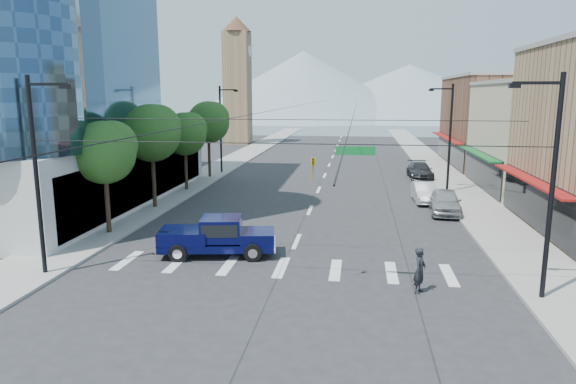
# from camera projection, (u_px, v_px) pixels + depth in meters

# --- Properties ---
(ground) EXTENTS (160.00, 160.00, 0.00)m
(ground) POSITION_uv_depth(u_px,v_px,m) (281.00, 279.00, 23.11)
(ground) COLOR #28282B
(ground) RESTS_ON ground
(sidewalk_left) EXTENTS (4.00, 120.00, 0.15)m
(sidewalk_left) POSITION_uv_depth(u_px,v_px,m) (233.00, 160.00, 63.62)
(sidewalk_left) COLOR gray
(sidewalk_left) RESTS_ON ground
(sidewalk_right) EXTENTS (4.00, 120.00, 0.15)m
(sidewalk_right) POSITION_uv_depth(u_px,v_px,m) (432.00, 164.00, 60.42)
(sidewalk_right) COLOR gray
(sidewalk_right) RESTS_ON ground
(shop_mid) EXTENTS (12.00, 14.00, 9.00)m
(shop_mid) POSITION_uv_depth(u_px,v_px,m) (559.00, 139.00, 42.96)
(shop_mid) COLOR tan
(shop_mid) RESTS_ON ground
(shop_far) EXTENTS (12.00, 18.00, 10.00)m
(shop_far) POSITION_uv_depth(u_px,v_px,m) (506.00, 122.00, 58.43)
(shop_far) COLOR brown
(shop_far) RESTS_ON ground
(clock_tower) EXTENTS (4.80, 4.80, 20.40)m
(clock_tower) POSITION_uv_depth(u_px,v_px,m) (237.00, 79.00, 83.64)
(clock_tower) COLOR #8C6B4C
(clock_tower) RESTS_ON ground
(mountain_left) EXTENTS (80.00, 80.00, 22.00)m
(mountain_left) POSITION_uv_depth(u_px,v_px,m) (304.00, 85.00, 169.00)
(mountain_left) COLOR gray
(mountain_left) RESTS_ON ground
(mountain_right) EXTENTS (90.00, 90.00, 18.00)m
(mountain_right) POSITION_uv_depth(u_px,v_px,m) (409.00, 91.00, 174.44)
(mountain_right) COLOR gray
(mountain_right) RESTS_ON ground
(tree_near) EXTENTS (3.65, 3.64, 6.71)m
(tree_near) POSITION_uv_depth(u_px,v_px,m) (107.00, 150.00, 29.58)
(tree_near) COLOR black
(tree_near) RESTS_ON ground
(tree_midnear) EXTENTS (4.09, 4.09, 7.52)m
(tree_midnear) POSITION_uv_depth(u_px,v_px,m) (154.00, 131.00, 36.28)
(tree_midnear) COLOR black
(tree_midnear) RESTS_ON ground
(tree_midfar) EXTENTS (3.65, 3.64, 6.71)m
(tree_midfar) POSITION_uv_depth(u_px,v_px,m) (186.00, 133.00, 43.21)
(tree_midfar) COLOR black
(tree_midfar) RESTS_ON ground
(tree_far) EXTENTS (4.09, 4.09, 7.52)m
(tree_far) POSITION_uv_depth(u_px,v_px,m) (210.00, 121.00, 49.90)
(tree_far) COLOR black
(tree_far) RESTS_ON ground
(signal_rig) EXTENTS (21.80, 0.20, 9.00)m
(signal_rig) POSITION_uv_depth(u_px,v_px,m) (281.00, 181.00, 21.24)
(signal_rig) COLOR black
(signal_rig) RESTS_ON ground
(lamp_pole_nw) EXTENTS (2.00, 0.25, 9.00)m
(lamp_pole_nw) POSITION_uv_depth(u_px,v_px,m) (222.00, 126.00, 52.80)
(lamp_pole_nw) COLOR black
(lamp_pole_nw) RESTS_ON ground
(lamp_pole_ne) EXTENTS (2.00, 0.25, 9.00)m
(lamp_pole_ne) POSITION_uv_depth(u_px,v_px,m) (449.00, 134.00, 42.17)
(lamp_pole_ne) COLOR black
(lamp_pole_ne) RESTS_ON ground
(pickup_truck) EXTENTS (6.20, 3.03, 2.01)m
(pickup_truck) POSITION_uv_depth(u_px,v_px,m) (217.00, 236.00, 26.27)
(pickup_truck) COLOR #070938
(pickup_truck) RESTS_ON ground
(pedestrian) EXTENTS (0.72, 0.84, 1.95)m
(pedestrian) POSITION_uv_depth(u_px,v_px,m) (420.00, 270.00, 21.35)
(pedestrian) COLOR black
(pedestrian) RESTS_ON ground
(parked_car_near) EXTENTS (2.41, 5.13, 1.70)m
(parked_car_near) POSITION_uv_depth(u_px,v_px,m) (445.00, 202.00, 35.58)
(parked_car_near) COLOR #9A9B9F
(parked_car_near) RESTS_ON ground
(parked_car_mid) EXTENTS (1.75, 4.58, 1.49)m
(parked_car_mid) POSITION_uv_depth(u_px,v_px,m) (424.00, 192.00, 39.39)
(parked_car_mid) COLOR #BDBDBD
(parked_car_mid) RESTS_ON ground
(parked_car_far) EXTENTS (2.32, 5.41, 1.56)m
(parked_car_far) POSITION_uv_depth(u_px,v_px,m) (420.00, 171.00, 50.41)
(parked_car_far) COLOR #2B2B2D
(parked_car_far) RESTS_ON ground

